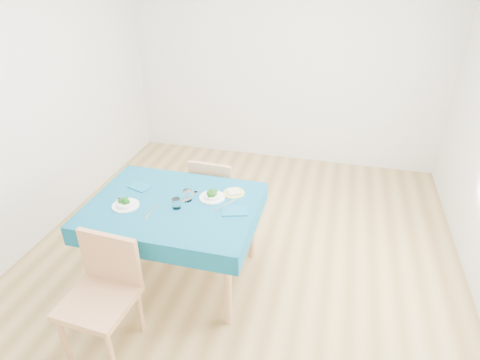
% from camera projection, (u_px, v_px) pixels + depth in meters
% --- Properties ---
extents(room_shell, '(4.02, 4.52, 2.73)m').
position_uv_depth(room_shell, '(240.00, 124.00, 3.10)').
color(room_shell, olive).
rests_on(room_shell, ground).
extents(table, '(1.34, 1.02, 0.76)m').
position_uv_depth(table, '(177.00, 241.00, 3.39)').
color(table, navy).
rests_on(table, ground).
extents(chair_near, '(0.48, 0.53, 1.14)m').
position_uv_depth(chair_near, '(94.00, 287.00, 2.66)').
color(chair_near, tan).
rests_on(chair_near, ground).
extents(chair_far, '(0.44, 0.47, 1.03)m').
position_uv_depth(chair_far, '(217.00, 186.00, 3.92)').
color(chair_far, tan).
rests_on(chair_far, ground).
extents(bowl_near, '(0.21, 0.21, 0.06)m').
position_uv_depth(bowl_near, '(125.00, 203.00, 3.15)').
color(bowl_near, white).
rests_on(bowl_near, table).
extents(bowl_far, '(0.21, 0.21, 0.06)m').
position_uv_depth(bowl_far, '(212.00, 195.00, 3.26)').
color(bowl_far, white).
rests_on(bowl_far, table).
extents(fork_near, '(0.05, 0.17, 0.00)m').
position_uv_depth(fork_near, '(116.00, 203.00, 3.20)').
color(fork_near, silver).
rests_on(fork_near, table).
extents(knife_near, '(0.02, 0.21, 0.00)m').
position_uv_depth(knife_near, '(151.00, 212.00, 3.09)').
color(knife_near, silver).
rests_on(knife_near, table).
extents(fork_far, '(0.08, 0.20, 0.00)m').
position_uv_depth(fork_far, '(190.00, 197.00, 3.28)').
color(fork_far, silver).
rests_on(fork_far, table).
extents(knife_far, '(0.12, 0.20, 0.00)m').
position_uv_depth(knife_far, '(226.00, 205.00, 3.18)').
color(knife_far, silver).
rests_on(knife_far, table).
extents(napkin_near, '(0.21, 0.17, 0.01)m').
position_uv_depth(napkin_near, '(140.00, 187.00, 3.42)').
color(napkin_near, '#0D5574').
rests_on(napkin_near, table).
extents(napkin_far, '(0.23, 0.19, 0.01)m').
position_uv_depth(napkin_far, '(235.00, 211.00, 3.09)').
color(napkin_far, '#0D5574').
rests_on(napkin_far, table).
extents(tumbler_center, '(0.07, 0.07, 0.09)m').
position_uv_depth(tumbler_center, '(187.00, 195.00, 3.22)').
color(tumbler_center, white).
rests_on(tumbler_center, table).
extents(tumbler_side, '(0.06, 0.06, 0.08)m').
position_uv_depth(tumbler_side, '(176.00, 203.00, 3.12)').
color(tumbler_side, white).
rests_on(tumbler_side, table).
extents(side_plate, '(0.18, 0.18, 0.01)m').
position_uv_depth(side_plate, '(234.00, 193.00, 3.33)').
color(side_plate, '#B9C35F').
rests_on(side_plate, table).
extents(bread_slice, '(0.14, 0.14, 0.02)m').
position_uv_depth(bread_slice, '(234.00, 192.00, 3.32)').
color(bread_slice, beige).
rests_on(bread_slice, side_plate).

